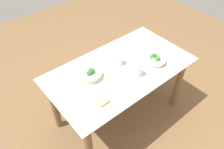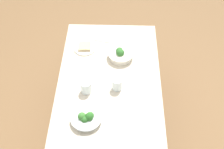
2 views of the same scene
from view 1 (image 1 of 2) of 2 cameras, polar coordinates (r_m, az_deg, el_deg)
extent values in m
plane|color=brown|center=(2.73, 1.75, -9.80)|extent=(6.00, 6.00, 0.00)
cube|color=beige|center=(2.20, 2.14, 1.52)|extent=(1.46, 0.81, 0.01)
cube|color=brown|center=(2.21, 2.13, 1.22)|extent=(1.41, 0.79, 0.02)
cylinder|color=brown|center=(2.95, 7.22, 4.40)|extent=(0.07, 0.07, 0.69)
cylinder|color=brown|center=(2.43, -14.52, -7.75)|extent=(0.07, 0.07, 0.69)
cylinder|color=brown|center=(2.69, 16.61, -2.11)|extent=(0.07, 0.07, 0.69)
cylinder|color=brown|center=(2.09, -5.93, -18.15)|extent=(0.07, 0.07, 0.69)
cylinder|color=white|center=(2.30, 10.89, 3.52)|extent=(0.20, 0.20, 0.04)
cylinder|color=white|center=(2.29, 10.96, 3.95)|extent=(0.22, 0.22, 0.01)
sphere|color=#286023|center=(2.29, 10.70, 4.63)|extent=(0.06, 0.06, 0.06)
sphere|color=#3D7A33|center=(2.29, 10.29, 4.41)|extent=(0.05, 0.05, 0.05)
sphere|color=#3D7A33|center=(2.27, 11.57, 3.93)|extent=(0.06, 0.06, 0.06)
sphere|color=#33702D|center=(2.29, 11.49, 4.24)|extent=(0.05, 0.05, 0.05)
cylinder|color=beige|center=(2.28, 11.10, 4.18)|extent=(0.07, 0.07, 0.01)
cylinder|color=silver|center=(2.10, -5.63, -0.21)|extent=(0.19, 0.19, 0.05)
cylinder|color=silver|center=(2.08, -5.68, 0.37)|extent=(0.22, 0.22, 0.01)
sphere|color=#33702D|center=(2.06, -5.78, 0.36)|extent=(0.06, 0.06, 0.06)
sphere|color=#33702D|center=(2.07, -5.34, 0.81)|extent=(0.07, 0.07, 0.07)
sphere|color=#33702D|center=(2.07, -5.48, 0.60)|extent=(0.05, 0.05, 0.05)
cylinder|color=silver|center=(1.89, -2.51, -7.01)|extent=(0.19, 0.19, 0.01)
cube|color=#CCB284|center=(1.88, -2.53, -6.66)|extent=(0.10, 0.10, 0.02)
cylinder|color=silver|center=(2.11, 6.66, 0.98)|extent=(0.08, 0.08, 0.10)
cylinder|color=silver|center=(2.22, 1.74, 3.73)|extent=(0.08, 0.08, 0.10)
cube|color=#B7B7BC|center=(2.61, 7.15, 8.94)|extent=(0.08, 0.03, 0.00)
cube|color=#B7B7BC|center=(2.65, 7.76, 9.46)|extent=(0.03, 0.02, 0.00)
cube|color=#B7B7BC|center=(1.91, 1.65, -6.50)|extent=(0.08, 0.03, 0.00)
cube|color=#B7B7BC|center=(1.93, 3.11, -5.93)|extent=(0.03, 0.02, 0.00)
cube|color=#B7B7BC|center=(2.24, -5.43, 2.37)|extent=(0.13, 0.16, 0.00)
cube|color=#B7B7BC|center=(1.96, -7.71, -5.36)|extent=(0.05, 0.20, 0.00)
cube|color=#B1A997|center=(2.45, 13.23, 5.42)|extent=(0.22, 0.21, 0.01)
camera|label=2|loc=(2.90, 34.55, 44.80)|focal=47.44mm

